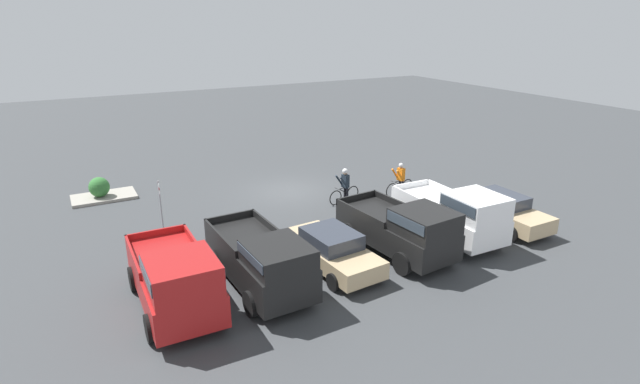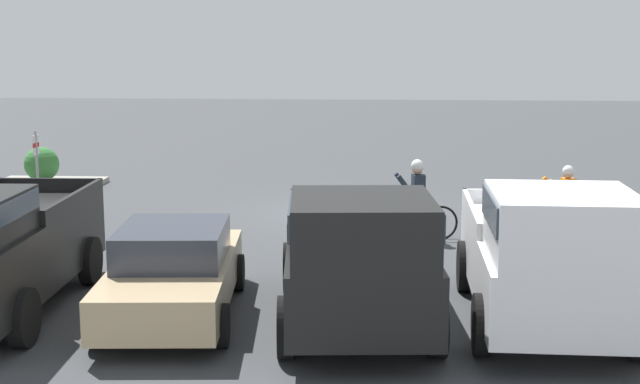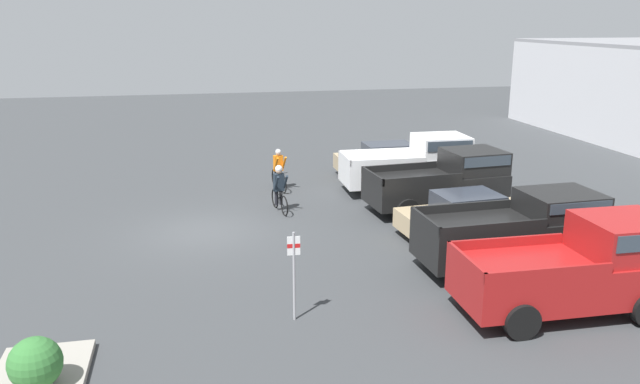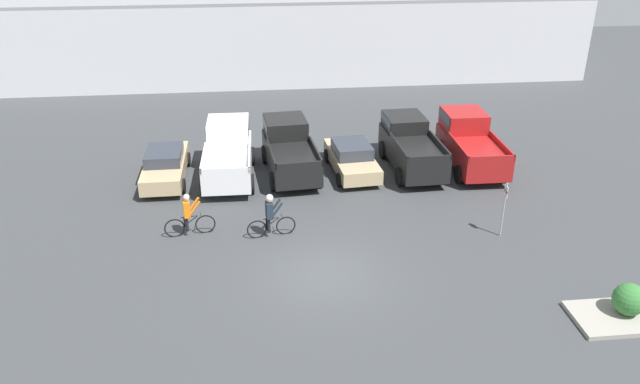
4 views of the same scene
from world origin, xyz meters
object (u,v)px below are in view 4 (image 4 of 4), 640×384
at_px(pickup_truck_1, 289,148).
at_px(sedan_0, 165,165).
at_px(pickup_truck_0, 228,151).
at_px(cyclist_1, 188,215).
at_px(shrub, 629,299).
at_px(sedan_1, 352,158).
at_px(pickup_truck_2, 410,145).
at_px(fire_lane_sign, 504,204).
at_px(pickup_truck_3, 469,141).
at_px(cyclist_0, 270,215).

bearing_deg(pickup_truck_1, sedan_0, -175.67).
relative_size(pickup_truck_0, pickup_truck_1, 0.98).
distance_m(pickup_truck_0, cyclist_1, 5.62).
bearing_deg(shrub, sedan_1, 119.54).
relative_size(sedan_0, pickup_truck_0, 0.92).
xyz_separation_m(pickup_truck_0, cyclist_1, (-1.36, -5.44, -0.33)).
height_order(sedan_1, shrub, sedan_1).
relative_size(sedan_0, pickup_truck_2, 0.89).
height_order(sedan_0, pickup_truck_2, pickup_truck_2).
height_order(sedan_0, fire_lane_sign, fire_lane_sign).
distance_m(sedan_0, pickup_truck_0, 2.85).
distance_m(fire_lane_sign, shrub, 5.63).
height_order(pickup_truck_3, fire_lane_sign, pickup_truck_3).
xyz_separation_m(pickup_truck_2, cyclist_0, (-6.70, -5.85, -0.23)).
height_order(pickup_truck_0, cyclist_1, pickup_truck_0).
xyz_separation_m(pickup_truck_3, cyclist_1, (-12.56, -5.45, -0.34)).
height_order(pickup_truck_2, fire_lane_sign, fire_lane_sign).
bearing_deg(cyclist_1, sedan_0, 105.57).
relative_size(cyclist_1, fire_lane_sign, 0.87).
bearing_deg(fire_lane_sign, sedan_0, 153.48).
distance_m(sedan_0, sedan_1, 8.40).
xyz_separation_m(pickup_truck_2, shrub, (3.84, -12.00, -0.47)).
height_order(cyclist_0, cyclist_1, cyclist_0).
height_order(sedan_1, fire_lane_sign, fire_lane_sign).
bearing_deg(sedan_1, sedan_0, 179.64).
height_order(sedan_0, sedan_1, sedan_0).
bearing_deg(pickup_truck_3, shrub, -85.12).
distance_m(sedan_1, shrub, 13.45).
relative_size(sedan_0, cyclist_1, 2.48).
distance_m(pickup_truck_0, pickup_truck_1, 2.76).
xyz_separation_m(pickup_truck_2, pickup_truck_3, (2.82, 0.02, 0.05)).
relative_size(sedan_0, shrub, 4.70).
bearing_deg(pickup_truck_1, pickup_truck_2, -1.78).
height_order(pickup_truck_2, shrub, pickup_truck_2).
bearing_deg(pickup_truck_0, pickup_truck_1, 3.38).
bearing_deg(pickup_truck_1, sedan_1, -9.49).
bearing_deg(shrub, sedan_0, 141.97).
bearing_deg(pickup_truck_2, sedan_1, -173.88).
height_order(pickup_truck_2, cyclist_0, pickup_truck_2).
relative_size(pickup_truck_3, cyclist_0, 2.77).
xyz_separation_m(pickup_truck_3, shrub, (1.03, -12.02, -0.52)).
bearing_deg(pickup_truck_1, cyclist_1, -126.32).
height_order(cyclist_1, fire_lane_sign, fire_lane_sign).
xyz_separation_m(pickup_truck_0, cyclist_0, (1.68, -5.86, -0.28)).
relative_size(pickup_truck_0, cyclist_1, 2.70).
bearing_deg(pickup_truck_2, shrub, -72.24).
height_order(cyclist_0, shrub, cyclist_0).
bearing_deg(cyclist_0, fire_lane_sign, -6.08).
bearing_deg(pickup_truck_0, cyclist_1, -104.05).
bearing_deg(sedan_1, pickup_truck_2, 6.12).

